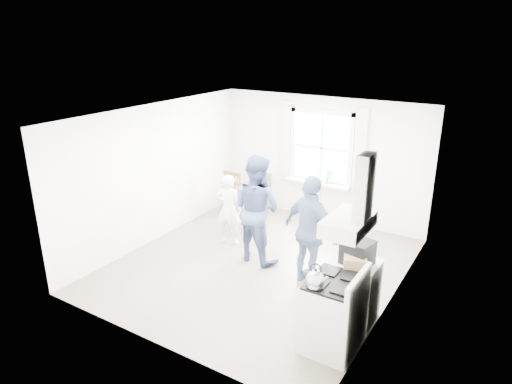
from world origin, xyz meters
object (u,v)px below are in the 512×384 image
object	(u,v)px
person_mid	(257,209)
windsor_chair_b	(241,200)
person_left	(229,209)
windsor_chair_a	(235,189)
stereo_stack	(358,252)
low_cabinet	(358,292)
person_right	(311,232)
gas_stove	(333,314)

from	to	relation	value
person_mid	windsor_chair_b	bearing A→B (deg)	-34.69
person_left	person_mid	size ratio (longest dim) A/B	0.72
windsor_chair_a	windsor_chair_b	world-z (taller)	windsor_chair_a
stereo_stack	windsor_chair_a	distance (m)	4.13
low_cabinet	person_mid	xyz separation A→B (m)	(-2.14, 0.83, 0.50)
low_cabinet	windsor_chair_b	distance (m)	3.48
low_cabinet	person_mid	size ratio (longest dim) A/B	0.47
windsor_chair_a	person_mid	bearing A→B (deg)	-44.30
stereo_stack	person_right	size ratio (longest dim) A/B	0.24
gas_stove	person_mid	xyz separation A→B (m)	(-2.07, 1.53, 0.47)
low_cabinet	person_right	distance (m)	1.23
person_mid	gas_stove	bearing A→B (deg)	152.77
low_cabinet	person_left	distance (m)	3.12
windsor_chair_a	low_cabinet	bearing A→B (deg)	-31.61
stereo_stack	windsor_chair_b	distance (m)	3.49
person_mid	windsor_chair_a	bearing A→B (deg)	-35.15
low_cabinet	person_left	size ratio (longest dim) A/B	0.66
gas_stove	windsor_chair_a	world-z (taller)	gas_stove
person_mid	stereo_stack	bearing A→B (deg)	166.63
person_left	person_mid	distance (m)	0.86
gas_stove	low_cabinet	world-z (taller)	gas_stove
gas_stove	person_mid	bearing A→B (deg)	143.62
stereo_stack	person_left	size ratio (longest dim) A/B	0.32
stereo_stack	person_left	bearing A→B (deg)	158.45
windsor_chair_a	person_right	distance (m)	2.98
windsor_chair_a	person_left	size ratio (longest dim) A/B	0.78
windsor_chair_b	stereo_stack	bearing A→B (deg)	-29.98
low_cabinet	person_left	xyz separation A→B (m)	(-2.92, 1.09, 0.23)
low_cabinet	person_left	world-z (taller)	person_left
windsor_chair_b	low_cabinet	bearing A→B (deg)	-29.03
stereo_stack	windsor_chair_b	world-z (taller)	stereo_stack
person_left	person_right	xyz separation A→B (m)	(1.92, -0.52, 0.21)
low_cabinet	windsor_chair_a	world-z (taller)	windsor_chair_a
windsor_chair_b	person_mid	xyz separation A→B (m)	(0.89, -0.86, 0.30)
stereo_stack	windsor_chair_a	size ratio (longest dim) A/B	0.41
person_right	windsor_chair_b	bearing A→B (deg)	-10.93
person_left	stereo_stack	bearing A→B (deg)	144.81
gas_stove	windsor_chair_b	distance (m)	3.81
low_cabinet	person_mid	distance (m)	2.35
stereo_stack	person_right	bearing A→B (deg)	147.38
windsor_chair_a	person_right	world-z (taller)	person_right
low_cabinet	person_mid	bearing A→B (deg)	158.89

